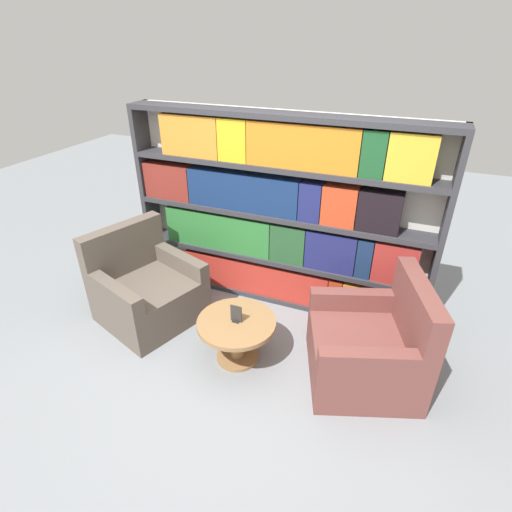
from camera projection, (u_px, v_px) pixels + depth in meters
ground_plane at (223, 378)px, 3.39m from camera, size 14.00×14.00×0.00m
bookshelf at (280, 215)px, 3.97m from camera, size 3.06×0.30×1.95m
armchair_left at (147, 290)px, 3.99m from camera, size 1.09×1.10×0.92m
armchair_right at (370, 348)px, 3.27m from camera, size 1.09×1.11×0.92m
coffee_table at (237, 332)px, 3.46m from camera, size 0.68×0.68×0.42m
table_sign at (236, 315)px, 3.36m from camera, size 0.10×0.06×0.16m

